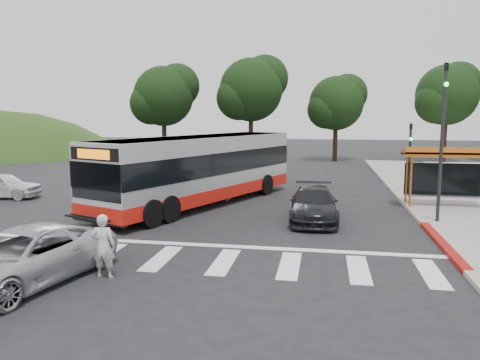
% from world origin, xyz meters
% --- Properties ---
extents(ground, '(140.00, 140.00, 0.00)m').
position_xyz_m(ground, '(0.00, 0.00, 0.00)').
color(ground, black).
rests_on(ground, ground).
extents(sidewalk_east, '(4.00, 40.00, 0.12)m').
position_xyz_m(sidewalk_east, '(11.00, 8.00, 0.06)').
color(sidewalk_east, gray).
rests_on(sidewalk_east, ground).
extents(curb_east, '(0.30, 40.00, 0.15)m').
position_xyz_m(curb_east, '(9.00, 8.00, 0.07)').
color(curb_east, '#9E9991').
rests_on(curb_east, ground).
extents(curb_east_red, '(0.32, 6.00, 0.15)m').
position_xyz_m(curb_east_red, '(9.00, -2.00, 0.08)').
color(curb_east_red, maroon).
rests_on(curb_east_red, ground).
extents(hillside_nw, '(44.00, 44.00, 10.00)m').
position_xyz_m(hillside_nw, '(-32.00, 30.00, 0.00)').
color(hillside_nw, '#203C13').
rests_on(hillside_nw, ground).
extents(crosswalk_ladder, '(18.00, 2.60, 0.01)m').
position_xyz_m(crosswalk_ladder, '(0.00, -5.00, 0.01)').
color(crosswalk_ladder, silver).
rests_on(crosswalk_ladder, ground).
extents(bus_shelter, '(4.20, 1.60, 2.86)m').
position_xyz_m(bus_shelter, '(10.80, 5.10, 2.35)').
color(bus_shelter, '#A7591B').
rests_on(bus_shelter, sidewalk_east).
extents(traffic_signal_ne_tall, '(0.18, 0.37, 6.50)m').
position_xyz_m(traffic_signal_ne_tall, '(9.60, 1.49, 3.88)').
color(traffic_signal_ne_tall, black).
rests_on(traffic_signal_ne_tall, ground).
extents(traffic_signal_ne_short, '(0.18, 0.37, 4.00)m').
position_xyz_m(traffic_signal_ne_short, '(9.60, 8.49, 2.48)').
color(traffic_signal_ne_short, black).
rests_on(traffic_signal_ne_short, ground).
extents(tree_ne_a, '(6.16, 5.74, 9.30)m').
position_xyz_m(tree_ne_a, '(16.08, 28.06, 6.39)').
color(tree_ne_a, black).
rests_on(tree_ne_a, parking_lot).
extents(tree_north_a, '(6.60, 6.15, 10.17)m').
position_xyz_m(tree_north_a, '(-1.92, 26.07, 6.92)').
color(tree_north_a, black).
rests_on(tree_north_a, ground).
extents(tree_north_b, '(5.72, 5.33, 8.43)m').
position_xyz_m(tree_north_b, '(6.07, 28.06, 5.66)').
color(tree_north_b, black).
rests_on(tree_north_b, ground).
extents(tree_north_c, '(6.16, 5.74, 9.30)m').
position_xyz_m(tree_north_c, '(-9.92, 24.06, 6.29)').
color(tree_north_c, black).
rests_on(tree_north_c, ground).
extents(transit_bus, '(7.67, 13.28, 3.41)m').
position_xyz_m(transit_bus, '(-1.10, 3.94, 1.70)').
color(transit_bus, '#A6A8AB').
rests_on(transit_bus, ground).
extents(pedestrian, '(0.69, 0.48, 1.79)m').
position_xyz_m(pedestrian, '(-0.95, -6.94, 0.89)').
color(pedestrian, silver).
rests_on(pedestrian, ground).
extents(dark_sedan, '(2.12, 4.89, 1.40)m').
position_xyz_m(dark_sedan, '(4.56, 1.24, 0.70)').
color(dark_sedan, black).
rests_on(dark_sedan, ground).
extents(silver_suv_south, '(3.54, 5.69, 1.47)m').
position_xyz_m(silver_suv_south, '(-2.82, -7.76, 0.73)').
color(silver_suv_south, '#B4B7B9').
rests_on(silver_suv_south, ground).
extents(west_car_white, '(4.14, 1.92, 1.37)m').
position_xyz_m(west_car_white, '(-12.12, 3.78, 0.69)').
color(west_car_white, silver).
rests_on(west_car_white, ground).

